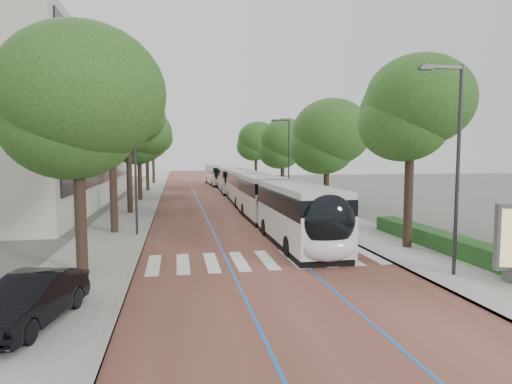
# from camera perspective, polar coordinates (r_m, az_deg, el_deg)

# --- Properties ---
(ground) EXTENTS (160.00, 160.00, 0.00)m
(ground) POSITION_cam_1_polar(r_m,az_deg,el_deg) (18.65, 1.48, -9.84)
(ground) COLOR #51544C
(ground) RESTS_ON ground
(road) EXTENTS (11.00, 140.00, 0.02)m
(road) POSITION_cam_1_polar(r_m,az_deg,el_deg) (57.94, -6.79, 0.25)
(road) COLOR brown
(road) RESTS_ON ground
(sidewalk_left) EXTENTS (4.00, 140.00, 0.12)m
(sidewalk_left) POSITION_cam_1_polar(r_m,az_deg,el_deg) (57.94, -14.21, 0.18)
(sidewalk_left) COLOR gray
(sidewalk_left) RESTS_ON ground
(sidewalk_right) EXTENTS (4.00, 140.00, 0.12)m
(sidewalk_right) POSITION_cam_1_polar(r_m,az_deg,el_deg) (58.91, 0.51, 0.41)
(sidewalk_right) COLOR gray
(sidewalk_right) RESTS_ON ground
(kerb_left) EXTENTS (0.20, 140.00, 0.14)m
(kerb_left) POSITION_cam_1_polar(r_m,az_deg,el_deg) (57.85, -12.33, 0.21)
(kerb_left) COLOR gray
(kerb_left) RESTS_ON ground
(kerb_right) EXTENTS (0.20, 140.00, 0.14)m
(kerb_right) POSITION_cam_1_polar(r_m,az_deg,el_deg) (58.57, -1.32, 0.38)
(kerb_right) COLOR gray
(kerb_right) RESTS_ON ground
(zebra_crossing) EXTENTS (10.55, 3.60, 0.01)m
(zebra_crossing) POSITION_cam_1_polar(r_m,az_deg,el_deg) (19.63, 1.44, -9.01)
(zebra_crossing) COLOR silver
(zebra_crossing) RESTS_ON ground
(lane_line_left) EXTENTS (0.12, 126.00, 0.01)m
(lane_line_left) POSITION_cam_1_polar(r_m,az_deg,el_deg) (57.86, -8.37, 0.24)
(lane_line_left) COLOR #235DB1
(lane_line_left) RESTS_ON road
(lane_line_right) EXTENTS (0.12, 126.00, 0.01)m
(lane_line_right) POSITION_cam_1_polar(r_m,az_deg,el_deg) (58.07, -5.22, 0.29)
(lane_line_right) COLOR #235DB1
(lane_line_right) RESTS_ON road
(office_building) EXTENTS (18.11, 40.00, 14.00)m
(office_building) POSITION_cam_1_polar(r_m,az_deg,el_deg) (48.31, -29.76, 6.99)
(office_building) COLOR #B3B1A6
(office_building) RESTS_ON ground
(hedge) EXTENTS (1.20, 14.00, 0.80)m
(hedge) POSITION_cam_1_polar(r_m,az_deg,el_deg) (22.23, 25.24, -6.52)
(hedge) COLOR #143C15
(hedge) RESTS_ON sidewalk_right
(streetlight_near) EXTENTS (1.82, 0.20, 8.00)m
(streetlight_near) POSITION_cam_1_polar(r_m,az_deg,el_deg) (17.94, 24.91, 4.67)
(streetlight_near) COLOR #2A2B2D
(streetlight_near) RESTS_ON sidewalk_right
(streetlight_far) EXTENTS (1.82, 0.20, 8.00)m
(streetlight_far) POSITION_cam_1_polar(r_m,az_deg,el_deg) (40.96, 4.15, 5.05)
(streetlight_far) COLOR #2A2B2D
(streetlight_far) RESTS_ON sidewalk_right
(lamp_post_left) EXTENTS (0.14, 0.14, 8.00)m
(lamp_post_left) POSITION_cam_1_polar(r_m,az_deg,el_deg) (25.74, -15.78, 3.35)
(lamp_post_left) COLOR #2A2B2D
(lamp_post_left) RESTS_ON sidewalk_left
(trees_left) EXTENTS (6.20, 61.06, 9.75)m
(trees_left) POSITION_cam_1_polar(r_m,az_deg,el_deg) (42.38, -15.73, 7.44)
(trees_left) COLOR black
(trees_left) RESTS_ON ground
(trees_right) EXTENTS (6.03, 47.59, 9.08)m
(trees_right) POSITION_cam_1_polar(r_m,az_deg,el_deg) (42.37, 5.19, 6.90)
(trees_right) COLOR black
(trees_right) RESTS_ON ground
(lead_bus) EXTENTS (2.57, 18.40, 3.20)m
(lead_bus) POSITION_cam_1_polar(r_m,az_deg,el_deg) (26.15, 3.33, -1.92)
(lead_bus) COLOR black
(lead_bus) RESTS_ON ground
(bus_queued_0) EXTENTS (2.89, 12.47, 3.20)m
(bus_queued_0) POSITION_cam_1_polar(r_m,az_deg,el_deg) (41.35, -1.50, 0.63)
(bus_queued_0) COLOR silver
(bus_queued_0) RESTS_ON ground
(bus_queued_1) EXTENTS (2.99, 12.48, 3.20)m
(bus_queued_1) POSITION_cam_1_polar(r_m,az_deg,el_deg) (54.33, -3.49, 1.67)
(bus_queued_1) COLOR silver
(bus_queued_1) RESTS_ON ground
(bus_queued_2) EXTENTS (2.98, 12.48, 3.20)m
(bus_queued_2) POSITION_cam_1_polar(r_m,az_deg,el_deg) (67.37, -5.21, 2.30)
(bus_queued_2) COLOR silver
(bus_queued_2) RESTS_ON ground
(parked_car) EXTENTS (2.38, 4.44, 1.39)m
(parked_car) POSITION_cam_1_polar(r_m,az_deg,el_deg) (13.52, -27.84, -12.63)
(parked_car) COLOR black
(parked_car) RESTS_ON sidewalk_left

